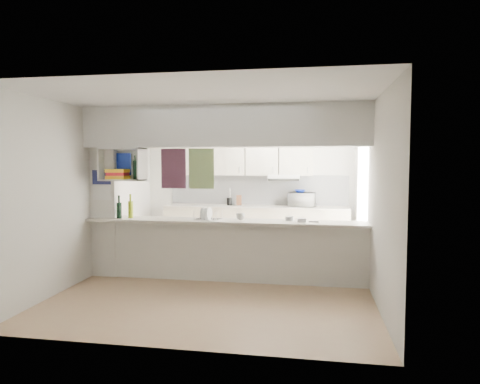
% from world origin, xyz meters
% --- Properties ---
extents(floor, '(4.80, 4.80, 0.00)m').
position_xyz_m(floor, '(0.00, 0.00, 0.00)').
color(floor, tan).
rests_on(floor, ground).
extents(ceiling, '(4.80, 4.80, 0.00)m').
position_xyz_m(ceiling, '(0.00, 0.00, 2.60)').
color(ceiling, white).
rests_on(ceiling, wall_back).
extents(wall_back, '(4.20, 0.00, 4.20)m').
position_xyz_m(wall_back, '(0.00, 2.40, 1.30)').
color(wall_back, silver).
rests_on(wall_back, floor).
extents(wall_left, '(0.00, 4.80, 4.80)m').
position_xyz_m(wall_left, '(-2.10, 0.00, 1.30)').
color(wall_left, silver).
rests_on(wall_left, floor).
extents(wall_right, '(0.00, 4.80, 4.80)m').
position_xyz_m(wall_right, '(2.10, 0.00, 1.30)').
color(wall_right, silver).
rests_on(wall_right, floor).
extents(servery_partition, '(4.20, 0.50, 2.60)m').
position_xyz_m(servery_partition, '(-0.17, 0.00, 1.66)').
color(servery_partition, silver).
rests_on(servery_partition, floor).
extents(cubby_shelf, '(0.65, 0.35, 0.50)m').
position_xyz_m(cubby_shelf, '(-1.57, -0.06, 1.71)').
color(cubby_shelf, white).
rests_on(cubby_shelf, bulkhead).
extents(kitchen_run, '(3.60, 0.63, 2.24)m').
position_xyz_m(kitchen_run, '(0.16, 2.14, 0.83)').
color(kitchen_run, beige).
rests_on(kitchen_run, floor).
extents(microwave, '(0.55, 0.42, 0.27)m').
position_xyz_m(microwave, '(1.10, 2.15, 1.06)').
color(microwave, white).
rests_on(microwave, bench_top).
extents(bowl, '(0.22, 0.22, 0.05)m').
position_xyz_m(bowl, '(1.06, 2.16, 1.22)').
color(bowl, '#0E25A0').
rests_on(bowl, microwave).
extents(dish_rack, '(0.41, 0.34, 0.20)m').
position_xyz_m(dish_rack, '(-0.24, -0.02, 1.00)').
color(dish_rack, silver).
rests_on(dish_rack, breakfast_bar).
extents(cup, '(0.16, 0.16, 0.10)m').
position_xyz_m(cup, '(0.26, -0.08, 0.99)').
color(cup, white).
rests_on(cup, dish_rack).
extents(wine_bottles, '(0.23, 0.16, 0.37)m').
position_xyz_m(wine_bottles, '(-1.55, -0.04, 1.06)').
color(wine_bottles, black).
rests_on(wine_bottles, breakfast_bar).
extents(plastic_tubs, '(0.48, 0.21, 0.06)m').
position_xyz_m(plastic_tubs, '(1.05, 0.04, 0.95)').
color(plastic_tubs, silver).
rests_on(plastic_tubs, breakfast_bar).
extents(utensil_jar, '(0.11, 0.11, 0.15)m').
position_xyz_m(utensil_jar, '(-0.33, 2.15, 1.00)').
color(utensil_jar, black).
rests_on(utensil_jar, bench_top).
extents(knife_block, '(0.11, 0.09, 0.20)m').
position_xyz_m(knife_block, '(-0.15, 2.18, 1.02)').
color(knife_block, '#54311D').
rests_on(knife_block, bench_top).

